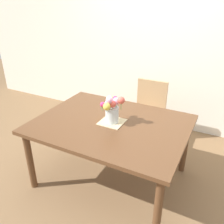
{
  "coord_description": "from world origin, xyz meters",
  "views": [
    {
      "loc": [
        1.01,
        -1.93,
        1.92
      ],
      "look_at": [
        0.01,
        0.01,
        0.85
      ],
      "focal_mm": 38.2,
      "sensor_mm": 36.0,
      "label": 1
    }
  ],
  "objects": [
    {
      "name": "chair_far",
      "position": [
        0.09,
        0.94,
        0.52
      ],
      "size": [
        0.42,
        0.42,
        0.9
      ],
      "rotation": [
        0.0,
        0.0,
        3.14
      ],
      "color": "tan",
      "rests_on": "ground_plane"
    },
    {
      "name": "back_wall",
      "position": [
        0.0,
        1.6,
        1.4
      ],
      "size": [
        7.0,
        0.1,
        2.8
      ],
      "primitive_type": "cube",
      "color": "silver",
      "rests_on": "ground_plane"
    },
    {
      "name": "ground_plane",
      "position": [
        0.0,
        0.0,
        0.0
      ],
      "size": [
        12.0,
        12.0,
        0.0
      ],
      "primitive_type": "plane",
      "color": "brown"
    },
    {
      "name": "placemat",
      "position": [
        0.01,
        0.01,
        0.74
      ],
      "size": [
        0.24,
        0.24,
        0.01
      ],
      "primitive_type": "cube",
      "color": "#CCB789",
      "rests_on": "dining_table"
    },
    {
      "name": "flower_vase",
      "position": [
        0.01,
        0.0,
        0.9
      ],
      "size": [
        0.23,
        0.25,
        0.3
      ],
      "color": "silver",
      "rests_on": "placemat"
    },
    {
      "name": "dining_table",
      "position": [
        0.0,
        0.0,
        0.66
      ],
      "size": [
        1.56,
        1.19,
        0.73
      ],
      "color": "brown",
      "rests_on": "ground_plane"
    }
  ]
}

